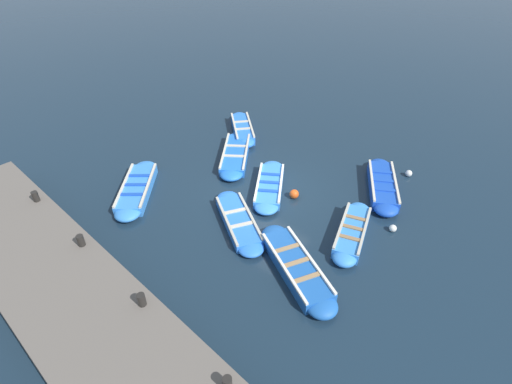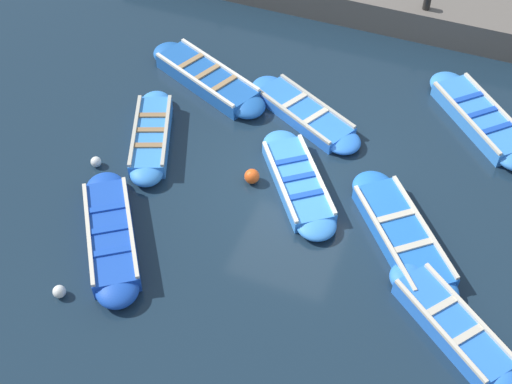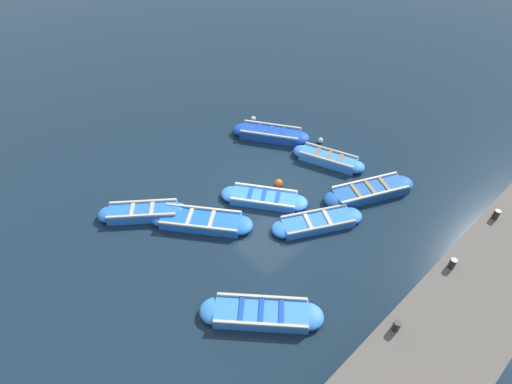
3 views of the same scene
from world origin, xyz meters
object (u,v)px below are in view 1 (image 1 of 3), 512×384
object	(u,v)px
bollard_mid_north	(81,240)
boat_broadside	(242,129)
boat_bow_out	(239,221)
buoy_orange_near	(409,173)
boat_inner_gap	(137,189)
boat_outer_right	(236,154)
bollard_south	(227,383)
boat_outer_left	(382,185)
boat_centre	(270,186)
boat_stern_in	(352,232)
boat_drifting	(296,267)
buoy_yellow_far	(294,194)
buoy_white_drifting	(393,228)
bollard_mid_south	(142,300)
bollard_north	(35,196)

from	to	relation	value
bollard_mid_north	boat_broadside	bearing A→B (deg)	-164.43
boat_bow_out	buoy_orange_near	distance (m)	7.15
boat_inner_gap	boat_outer_right	xyz separation A→B (m)	(-4.18, 0.91, -0.01)
bollard_south	boat_inner_gap	bearing A→B (deg)	-110.61
boat_outer_left	buoy_orange_near	distance (m)	1.56
boat_outer_left	bollard_mid_north	bearing A→B (deg)	-25.29
boat_broadside	boat_inner_gap	distance (m)	5.97
boat_centre	boat_inner_gap	xyz separation A→B (m)	(3.50, -3.41, 0.03)
boat_stern_in	boat_inner_gap	distance (m)	7.82
boat_outer_left	boat_bow_out	world-z (taller)	boat_outer_left
boat_centre	bollard_south	xyz separation A→B (m)	(6.53, 4.65, 0.88)
boat_drifting	bollard_south	xyz separation A→B (m)	(4.01, 1.38, 0.84)
boat_stern_in	boat_outer_right	bearing A→B (deg)	-97.50
boat_inner_gap	boat_outer_left	bearing A→B (deg)	134.29
boat_broadside	boat_centre	xyz separation A→B (m)	(2.45, 3.84, -0.04)
boat_outer_left	boat_bow_out	bearing A→B (deg)	-26.41
boat_stern_in	bollard_south	bearing A→B (deg)	8.92
boat_broadside	buoy_yellow_far	xyz separation A→B (m)	(2.24, 4.84, -0.02)
buoy_orange_near	boat_inner_gap	bearing A→B (deg)	-40.84
boat_drifting	bollard_mid_north	xyz separation A→B (m)	(4.01, -4.61, 0.84)
boat_outer_right	boat_outer_left	bearing A→B (deg)	111.09
buoy_orange_near	boat_stern_in	bearing A→B (deg)	3.25
bollard_mid_north	buoy_orange_near	bearing A→B (deg)	156.53
boat_broadside	boat_outer_right	size ratio (longest dim) A/B	0.86
boat_outer_right	bollard_south	world-z (taller)	bollard_south
boat_outer_left	buoy_white_drifting	size ratio (longest dim) A/B	14.22
boat_broadside	boat_outer_left	distance (m)	6.94
boat_bow_out	buoy_white_drifting	distance (m)	5.06
boat_broadside	bollard_mid_north	distance (m)	9.37
bollard_mid_south	boat_broadside	bearing A→B (deg)	-148.54
buoy_yellow_far	boat_outer_left	bearing A→B (deg)	141.48
boat_outer_right	bollard_mid_north	size ratio (longest dim) A/B	10.09
bollard_mid_south	buoy_orange_near	distance (m)	11.07
boat_outer_left	bollard_south	world-z (taller)	bollard_south
boat_broadside	buoy_white_drifting	distance (m)	8.45
boat_centre	buoy_white_drifting	xyz separation A→B (m)	(-1.01, 4.48, -0.03)
boat_stern_in	buoy_yellow_far	distance (m)	2.67
boat_centre	boat_outer_right	distance (m)	2.59
boat_drifting	bollard_mid_south	distance (m)	4.40
boat_broadside	buoy_white_drifting	xyz separation A→B (m)	(1.44, 8.32, -0.07)
bollard_south	buoy_white_drifting	distance (m)	7.60
boat_drifting	boat_centre	distance (m)	4.14
boat_bow_out	bollard_north	distance (m)	6.61
boat_inner_gap	boat_outer_right	distance (m)	4.28
boat_drifting	buoy_white_drifting	bearing A→B (deg)	161.16
bollard_mid_south	buoy_white_drifting	distance (m)	8.11
bollard_mid_north	boat_stern_in	bearing A→B (deg)	142.09
boat_outer_right	buoy_orange_near	xyz separation A→B (m)	(-3.68, 5.89, -0.04)
boat_outer_right	buoy_yellow_far	distance (m)	3.53
boat_stern_in	bollard_mid_north	distance (m)	8.16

